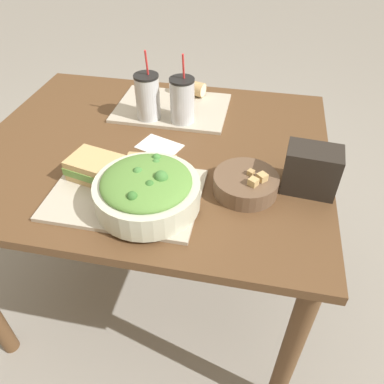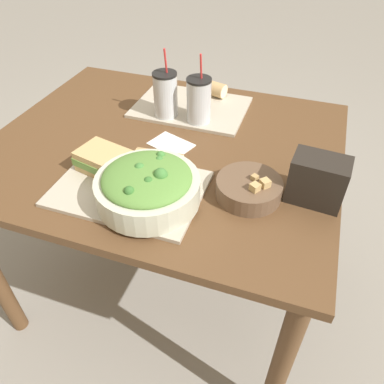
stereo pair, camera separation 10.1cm
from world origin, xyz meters
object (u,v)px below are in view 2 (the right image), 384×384
at_px(drink_cup_red, 199,102).
at_px(sandwich_near, 104,160).
at_px(drink_cup_dark, 166,96).
at_px(napkin_folded, 171,144).
at_px(baguette_near, 160,160).
at_px(baguette_far, 212,88).
at_px(soup_bowl, 249,188).
at_px(salad_bowl, 148,185).
at_px(chip_bag, 318,180).

bearing_deg(drink_cup_red, sandwich_near, -115.65).
height_order(drink_cup_dark, drink_cup_red, drink_cup_dark).
bearing_deg(drink_cup_dark, napkin_folded, -63.24).
xyz_separation_m(baguette_near, napkin_folded, (-0.02, 0.14, -0.04)).
relative_size(baguette_far, drink_cup_red, 0.51).
xyz_separation_m(sandwich_near, drink_cup_red, (0.18, 0.37, 0.04)).
xyz_separation_m(baguette_far, drink_cup_red, (0.01, -0.21, 0.05)).
xyz_separation_m(soup_bowl, baguette_near, (-0.28, 0.03, 0.01)).
bearing_deg(drink_cup_red, baguette_far, 93.11).
distance_m(drink_cup_dark, napkin_folded, 0.20).
height_order(salad_bowl, baguette_far, salad_bowl).
xyz_separation_m(chip_bag, napkin_folded, (-0.48, 0.12, -0.07)).
distance_m(salad_bowl, napkin_folded, 0.30).
bearing_deg(baguette_far, napkin_folded, -169.80).
bearing_deg(chip_bag, baguette_far, 136.88).
xyz_separation_m(salad_bowl, soup_bowl, (0.25, 0.12, -0.03)).
bearing_deg(napkin_folded, sandwich_near, -123.20).
bearing_deg(napkin_folded, drink_cup_red, 75.29).
xyz_separation_m(baguette_far, napkin_folded, (-0.03, -0.38, -0.04)).
height_order(salad_bowl, napkin_folded, salad_bowl).
distance_m(sandwich_near, chip_bag, 0.62).
relative_size(soup_bowl, chip_bag, 1.18).
relative_size(sandwich_near, baguette_far, 1.41).
bearing_deg(chip_bag, soup_bowl, -160.04).
relative_size(baguette_far, drink_cup_dark, 0.50).
xyz_separation_m(salad_bowl, sandwich_near, (-0.18, 0.09, -0.02)).
distance_m(soup_bowl, baguette_far, 0.61).
bearing_deg(baguette_far, drink_cup_dark, 166.44).
distance_m(baguette_near, baguette_far, 0.52).
distance_m(salad_bowl, baguette_near, 0.15).
bearing_deg(sandwich_near, drink_cup_dark, 94.80).
relative_size(drink_cup_dark, drink_cup_red, 1.01).
bearing_deg(soup_bowl, drink_cup_dark, 139.05).
bearing_deg(drink_cup_dark, sandwich_near, -97.94).
bearing_deg(drink_cup_dark, drink_cup_red, 0.00).
bearing_deg(salad_bowl, baguette_near, 100.59).
bearing_deg(soup_bowl, sandwich_near, -175.45).
distance_m(baguette_near, napkin_folded, 0.15).
relative_size(drink_cup_dark, chip_bag, 1.59).
bearing_deg(sandwich_near, napkin_folded, 69.55).
bearing_deg(chip_bag, drink_cup_red, 151.50).
bearing_deg(chip_bag, baguette_near, -172.46).
bearing_deg(drink_cup_red, soup_bowl, -52.18).
xyz_separation_m(salad_bowl, baguette_far, (-0.02, 0.67, -0.02)).
xyz_separation_m(salad_bowl, chip_bag, (0.43, 0.17, 0.00)).
height_order(sandwich_near, drink_cup_red, drink_cup_red).
height_order(salad_bowl, sandwich_near, salad_bowl).
bearing_deg(baguette_near, baguette_far, -5.22).
bearing_deg(sandwich_near, salad_bowl, -12.26).
height_order(salad_bowl, chip_bag, chip_bag).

